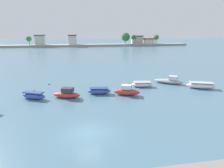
# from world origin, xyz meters

# --- Properties ---
(ground_plane) EXTENTS (400.00, 400.00, 0.00)m
(ground_plane) POSITION_xyz_m (0.00, 0.00, 0.00)
(ground_plane) COLOR slate
(moored_boat_1) EXTENTS (4.01, 2.55, 1.11)m
(moored_boat_1) POSITION_xyz_m (-7.90, 10.87, 0.53)
(moored_boat_1) COLOR #3856A8
(moored_boat_1) RESTS_ON ground
(moored_boat_2) EXTENTS (4.44, 2.47, 1.60)m
(moored_boat_2) POSITION_xyz_m (-2.95, 10.60, 0.62)
(moored_boat_2) COLOR #C63833
(moored_boat_2) RESTS_ON ground
(moored_boat_3) EXTENTS (3.94, 1.85, 1.04)m
(moored_boat_3) POSITION_xyz_m (2.12, 11.61, 0.50)
(moored_boat_3) COLOR #3856A8
(moored_boat_3) RESTS_ON ground
(moored_boat_4) EXTENTS (4.30, 2.40, 1.69)m
(moored_boat_4) POSITION_xyz_m (6.45, 10.30, 0.65)
(moored_boat_4) COLOR #C63833
(moored_boat_4) RESTS_ON ground
(moored_boat_5) EXTENTS (4.06, 2.03, 0.94)m
(moored_boat_5) POSITION_xyz_m (10.30, 14.24, 0.45)
(moored_boat_5) COLOR white
(moored_boat_5) RESTS_ON ground
(moored_boat_6) EXTENTS (5.48, 4.21, 1.56)m
(moored_boat_6) POSITION_xyz_m (16.16, 15.45, 0.52)
(moored_boat_6) COLOR #9E9EA3
(moored_boat_6) RESTS_ON ground
(moored_boat_7) EXTENTS (5.21, 3.16, 1.12)m
(moored_boat_7) POSITION_xyz_m (20.40, 11.65, 0.54)
(moored_boat_7) COLOR white
(moored_boat_7) RESTS_ON ground
(mooring_buoy_1) EXTENTS (0.30, 0.30, 0.30)m
(mooring_buoy_1) POSITION_xyz_m (-8.74, 14.48, 0.15)
(mooring_buoy_1) COLOR red
(mooring_buoy_1) RESTS_ON ground
(mooring_buoy_3) EXTENTS (0.34, 0.34, 0.34)m
(mooring_buoy_3) POSITION_xyz_m (-7.01, 18.30, 0.17)
(mooring_buoy_3) COLOR white
(mooring_buoy_3) RESTS_ON ground
(distant_shoreline) EXTENTS (135.43, 6.94, 8.27)m
(distant_shoreline) POSITION_xyz_m (6.05, 100.34, 2.12)
(distant_shoreline) COLOR #9E998C
(distant_shoreline) RESTS_ON ground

